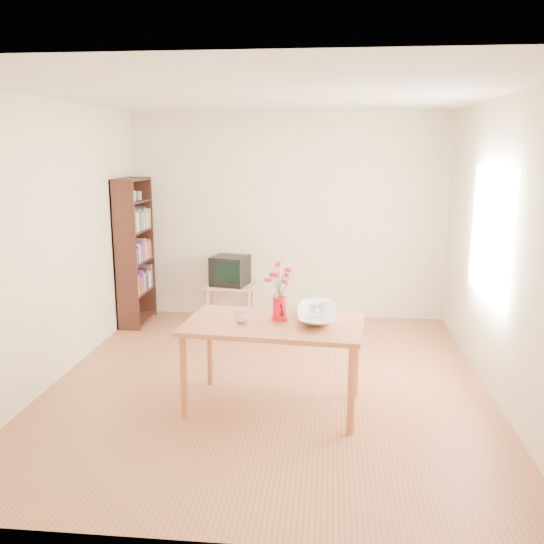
# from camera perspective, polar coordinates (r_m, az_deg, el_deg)

# --- Properties ---
(room) EXTENTS (4.50, 4.50, 4.50)m
(room) POSITION_cam_1_polar(r_m,az_deg,el_deg) (5.12, -0.01, 2.59)
(room) COLOR #965635
(room) RESTS_ON ground
(table) EXTENTS (1.52, 0.96, 0.75)m
(table) POSITION_cam_1_polar(r_m,az_deg,el_deg) (4.78, 0.17, -5.89)
(table) COLOR #A95D3A
(table) RESTS_ON ground
(tv_stand) EXTENTS (0.60, 0.45, 0.46)m
(tv_stand) POSITION_cam_1_polar(r_m,az_deg,el_deg) (7.32, -4.15, -1.83)
(tv_stand) COLOR tan
(tv_stand) RESTS_ON ground
(bookshelf) EXTENTS (0.28, 0.70, 1.80)m
(bookshelf) POSITION_cam_1_polar(r_m,az_deg,el_deg) (7.30, -13.41, 1.48)
(bookshelf) COLOR black
(bookshelf) RESTS_ON ground
(pitcher) EXTENTS (0.13, 0.21, 0.20)m
(pitcher) POSITION_cam_1_polar(r_m,az_deg,el_deg) (4.80, 0.75, -3.73)
(pitcher) COLOR red
(pitcher) RESTS_ON table
(flowers) EXTENTS (0.22, 0.22, 0.32)m
(flowers) POSITION_cam_1_polar(r_m,az_deg,el_deg) (4.73, 0.75, -0.76)
(flowers) COLOR #C72F62
(flowers) RESTS_ON pitcher
(mug) EXTENTS (0.14, 0.14, 0.09)m
(mug) POSITION_cam_1_polar(r_m,az_deg,el_deg) (4.74, -3.02, -4.53)
(mug) COLOR white
(mug) RESTS_ON table
(bowl) EXTENTS (0.50, 0.50, 0.47)m
(bowl) POSITION_cam_1_polar(r_m,az_deg,el_deg) (4.81, 4.52, -1.95)
(bowl) COLOR white
(bowl) RESTS_ON table
(teacup_a) EXTENTS (0.09, 0.09, 0.06)m
(teacup_a) POSITION_cam_1_polar(r_m,az_deg,el_deg) (4.83, 4.04, -2.50)
(teacup_a) COLOR white
(teacup_a) RESTS_ON bowl
(teacup_b) EXTENTS (0.10, 0.10, 0.07)m
(teacup_b) POSITION_cam_1_polar(r_m,az_deg,el_deg) (4.84, 5.05, -2.39)
(teacup_b) COLOR white
(teacup_b) RESTS_ON bowl
(television) EXTENTS (0.50, 0.48, 0.37)m
(television) POSITION_cam_1_polar(r_m,az_deg,el_deg) (7.27, -4.16, 0.20)
(television) COLOR black
(television) RESTS_ON tv_stand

